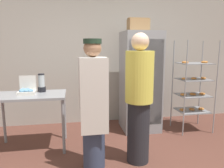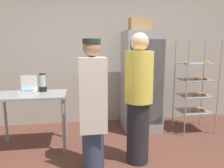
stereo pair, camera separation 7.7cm
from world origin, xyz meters
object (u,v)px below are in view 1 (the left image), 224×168
(person_baker, at_px, (93,103))
(donut_box, at_px, (27,91))
(blender_pitcher, at_px, (42,84))
(refrigerator, at_px, (140,82))
(person_customer, at_px, (139,98))
(cardboard_storage_box, at_px, (138,25))
(baking_rack, at_px, (193,87))

(person_baker, bearing_deg, donut_box, 141.59)
(donut_box, relative_size, blender_pitcher, 0.93)
(refrigerator, height_order, person_baker, refrigerator)
(person_baker, bearing_deg, refrigerator, 50.60)
(refrigerator, height_order, person_customer, refrigerator)
(refrigerator, distance_m, cardboard_storage_box, 1.05)
(donut_box, xyz_separation_m, person_baker, (0.95, -0.76, -0.04))
(refrigerator, bearing_deg, person_customer, -108.35)
(refrigerator, height_order, cardboard_storage_box, cardboard_storage_box)
(blender_pitcher, xyz_separation_m, cardboard_storage_box, (1.71, 0.37, 0.98))
(refrigerator, bearing_deg, cardboard_storage_box, 147.50)
(baking_rack, xyz_separation_m, donut_box, (-2.94, -0.25, 0.09))
(blender_pitcher, bearing_deg, refrigerator, 10.83)
(cardboard_storage_box, xyz_separation_m, person_customer, (-0.34, -1.22, -1.08))
(refrigerator, relative_size, person_baker, 1.11)
(donut_box, xyz_separation_m, person_customer, (1.57, -0.71, -0.02))
(baking_rack, distance_m, person_baker, 2.23)
(person_baker, distance_m, person_customer, 0.62)
(refrigerator, relative_size, donut_box, 6.83)
(baking_rack, height_order, person_customer, person_customer)
(refrigerator, distance_m, blender_pitcher, 1.80)
(donut_box, relative_size, person_baker, 0.16)
(blender_pitcher, bearing_deg, donut_box, -145.58)
(donut_box, xyz_separation_m, blender_pitcher, (0.21, 0.14, 0.08))
(donut_box, distance_m, person_baker, 1.22)
(blender_pitcher, xyz_separation_m, person_customer, (1.37, -0.85, -0.10))
(donut_box, relative_size, person_customer, 0.15)
(person_baker, xyz_separation_m, person_customer, (0.62, 0.05, 0.03))
(cardboard_storage_box, bearing_deg, donut_box, -164.98)
(blender_pitcher, bearing_deg, cardboard_storage_box, 12.29)
(blender_pitcher, distance_m, person_customer, 1.61)
(baking_rack, xyz_separation_m, blender_pitcher, (-2.74, -0.11, 0.17))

